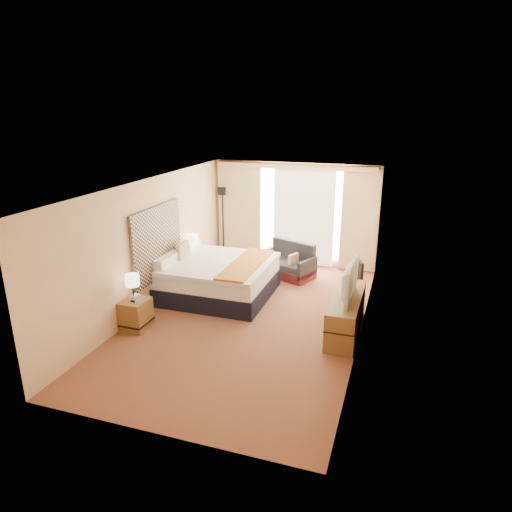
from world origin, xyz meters
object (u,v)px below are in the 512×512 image
(nightstand_right, at_px, (195,270))
(loveseat, at_px, (288,265))
(lamp_right, at_px, (192,240))
(media_dresser, at_px, (346,314))
(desk_chair, at_px, (353,286))
(television, at_px, (345,281))
(nightstand_left, at_px, (136,314))
(bed, at_px, (216,277))
(lamp_left, at_px, (132,281))
(floor_lamp, at_px, (223,208))

(nightstand_right, height_order, loveseat, loveseat)
(lamp_right, bearing_deg, media_dresser, -20.54)
(desk_chair, distance_m, television, 1.46)
(media_dresser, bearing_deg, loveseat, 124.84)
(television, bearing_deg, nightstand_right, 68.35)
(nightstand_left, xyz_separation_m, bed, (0.81, 1.90, 0.13))
(nightstand_right, bearing_deg, bed, -36.60)
(bed, xyz_separation_m, lamp_left, (-0.78, -1.96, 0.55))
(media_dresser, xyz_separation_m, loveseat, (-1.73, 2.48, -0.08))
(lamp_left, bearing_deg, media_dresser, 16.74)
(loveseat, xyz_separation_m, lamp_left, (-1.95, -3.59, 0.69))
(nightstand_right, distance_m, desk_chair, 3.68)
(nightstand_left, height_order, loveseat, loveseat)
(floor_lamp, xyz_separation_m, lamp_right, (0.02, -1.91, -0.34))
(floor_lamp, height_order, desk_chair, floor_lamp)
(television, bearing_deg, loveseat, 34.36)
(bed, relative_size, lamp_right, 3.81)
(media_dresser, distance_m, floor_lamp, 5.08)
(media_dresser, relative_size, lamp_left, 3.44)
(nightstand_left, height_order, lamp_right, lamp_right)
(nightstand_left, height_order, lamp_left, lamp_left)
(media_dresser, bearing_deg, lamp_left, -163.26)
(loveseat, relative_size, television, 1.30)
(floor_lamp, distance_m, lamp_right, 1.94)
(nightstand_left, bearing_deg, lamp_right, 90.14)
(media_dresser, height_order, bed, bed)
(media_dresser, relative_size, desk_chair, 1.88)
(nightstand_right, bearing_deg, lamp_right, -95.66)
(nightstand_right, xyz_separation_m, television, (3.65, -1.54, 0.75))
(desk_chair, height_order, lamp_right, lamp_right)
(nightstand_left, xyz_separation_m, lamp_right, (-0.01, 2.44, 0.74))
(loveseat, bearing_deg, television, -34.36)
(nightstand_left, distance_m, nightstand_right, 2.50)
(loveseat, bearing_deg, lamp_right, -128.44)
(desk_chair, relative_size, lamp_right, 1.60)
(bed, bearing_deg, lamp_left, -111.82)
(nightstand_left, distance_m, lamp_right, 2.55)
(lamp_left, bearing_deg, television, 15.59)
(nightstand_right, relative_size, loveseat, 0.37)
(loveseat, xyz_separation_m, television, (1.68, -2.58, 0.76))
(media_dresser, distance_m, lamp_left, 3.89)
(loveseat, bearing_deg, nightstand_left, -96.58)
(desk_chair, bearing_deg, television, -114.96)
(nightstand_right, xyz_separation_m, floor_lamp, (-0.03, 1.85, 1.08))
(media_dresser, height_order, floor_lamp, floor_lamp)
(desk_chair, bearing_deg, floor_lamp, 126.59)
(lamp_left, bearing_deg, loveseat, 61.54)
(bed, xyz_separation_m, desk_chair, (2.86, 0.39, 0.02))
(nightstand_left, height_order, desk_chair, desk_chair)
(nightstand_left, height_order, nightstand_right, same)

